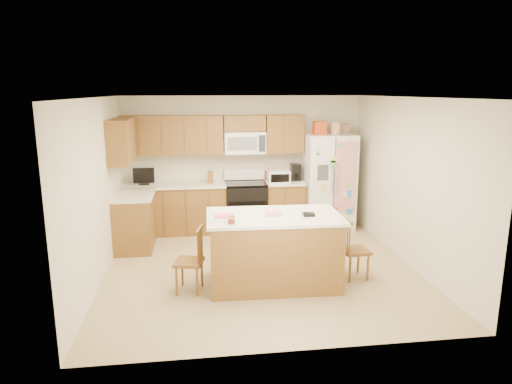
{
  "coord_description": "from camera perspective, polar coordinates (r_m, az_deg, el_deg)",
  "views": [
    {
      "loc": [
        -0.92,
        -6.34,
        2.59
      ],
      "look_at": [
        -0.02,
        0.35,
        1.09
      ],
      "focal_mm": 32.0,
      "sensor_mm": 36.0,
      "label": 1
    }
  ],
  "objects": [
    {
      "name": "refrigerator",
      "position": [
        8.74,
        9.02,
        1.4
      ],
      "size": [
        0.9,
        0.79,
        2.04
      ],
      "color": "white",
      "rests_on": "ground"
    },
    {
      "name": "windsor_chair_right",
      "position": [
        6.57,
        12.09,
        -7.12
      ],
      "size": [
        0.39,
        0.4,
        0.87
      ],
      "color": "brown",
      "rests_on": "ground"
    },
    {
      "name": "room_shell",
      "position": [
        6.5,
        0.56,
        2.38
      ],
      "size": [
        4.6,
        4.6,
        2.52
      ],
      "color": "beige",
      "rests_on": "ground"
    },
    {
      "name": "windsor_chair_left",
      "position": [
        6.08,
        -8.17,
        -8.57
      ],
      "size": [
        0.43,
        0.44,
        0.87
      ],
      "color": "brown",
      "rests_on": "ground"
    },
    {
      "name": "ground",
      "position": [
        6.91,
        0.53,
        -9.46
      ],
      "size": [
        4.5,
        4.5,
        0.0
      ],
      "primitive_type": "plane",
      "color": "#907952",
      "rests_on": "ground"
    },
    {
      "name": "stove",
      "position": [
        8.59,
        -1.3,
        -1.7
      ],
      "size": [
        0.76,
        0.65,
        1.13
      ],
      "color": "black",
      "rests_on": "ground"
    },
    {
      "name": "cabinetry",
      "position": [
        8.3,
        -7.96,
        0.8
      ],
      "size": [
        3.36,
        1.56,
        2.15
      ],
      "color": "brown",
      "rests_on": "ground"
    },
    {
      "name": "windsor_chair_back",
      "position": [
        6.9,
        0.59,
        -5.76
      ],
      "size": [
        0.4,
        0.38,
        0.89
      ],
      "color": "brown",
      "rests_on": "ground"
    },
    {
      "name": "island",
      "position": [
        6.21,
        2.21,
        -7.19
      ],
      "size": [
        1.81,
        1.09,
        1.07
      ],
      "color": "brown",
      "rests_on": "ground"
    }
  ]
}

